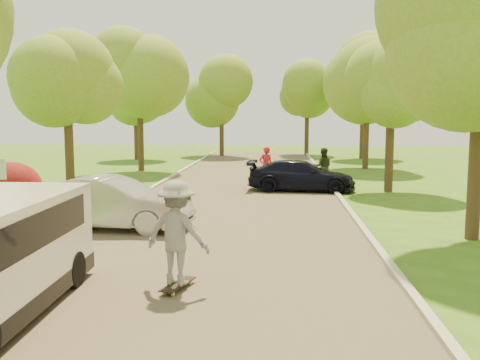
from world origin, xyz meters
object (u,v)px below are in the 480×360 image
(longboard, at_px, (178,285))
(skateboarder, at_px, (177,233))
(person_striped, at_px, (266,166))
(person_olive, at_px, (323,167))
(dark_sedan, at_px, (301,176))
(silver_sedan, at_px, (112,203))

(longboard, height_order, skateboarder, skateboarder)
(skateboarder, bearing_deg, person_striped, -77.89)
(longboard, xyz_separation_m, person_olive, (4.00, 15.59, 0.78))
(skateboarder, xyz_separation_m, person_striped, (1.31, 15.41, -0.19))
(longboard, bearing_deg, dark_sedan, -85.03)
(person_olive, bearing_deg, silver_sedan, 57.78)
(dark_sedan, xyz_separation_m, person_striped, (-1.59, 1.76, 0.24))
(skateboarder, bearing_deg, silver_sedan, -44.03)
(person_striped, distance_m, person_olive, 2.70)
(skateboarder, xyz_separation_m, person_olive, (4.00, 15.59, -0.22))
(dark_sedan, bearing_deg, skateboarder, 172.38)
(skateboarder, height_order, person_olive, skateboarder)
(silver_sedan, bearing_deg, dark_sedan, -29.23)
(dark_sedan, height_order, person_olive, person_olive)
(longboard, bearing_deg, person_olive, -87.43)
(silver_sedan, height_order, dark_sedan, silver_sedan)
(skateboarder, relative_size, person_olive, 1.11)
(person_striped, bearing_deg, skateboarder, 63.57)
(silver_sedan, relative_size, person_olive, 2.61)
(longboard, xyz_separation_m, skateboarder, (-0.00, 0.00, 1.01))
(dark_sedan, xyz_separation_m, longboard, (-2.90, -13.65, -0.57))
(silver_sedan, bearing_deg, skateboarder, -145.31)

